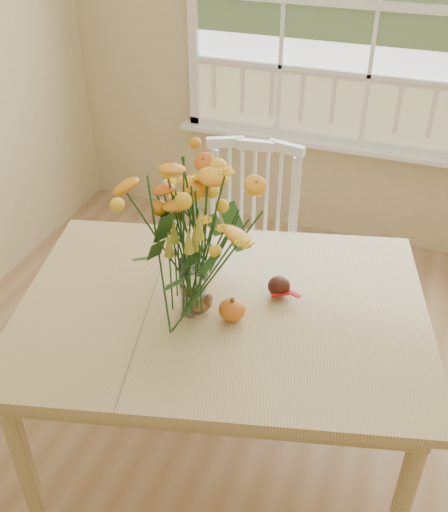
% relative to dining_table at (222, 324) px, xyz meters
% --- Properties ---
extents(floor, '(4.00, 4.50, 0.01)m').
position_rel_dining_table_xyz_m(floor, '(0.22, -0.24, -0.75)').
color(floor, '#A2774E').
rests_on(floor, ground).
extents(wall_back, '(4.00, 0.02, 2.70)m').
position_rel_dining_table_xyz_m(wall_back, '(0.22, 2.01, 0.60)').
color(wall_back, '#CDB883').
rests_on(wall_back, floor).
extents(window, '(2.42, 0.12, 1.74)m').
position_rel_dining_table_xyz_m(window, '(0.22, 1.97, 0.79)').
color(window, silver).
rests_on(window, wall_back).
extents(dining_table, '(1.78, 1.46, 0.84)m').
position_rel_dining_table_xyz_m(dining_table, '(0.00, 0.00, 0.00)').
color(dining_table, tan).
rests_on(dining_table, floor).
extents(windsor_chair, '(0.54, 0.52, 1.06)m').
position_rel_dining_table_xyz_m(windsor_chair, '(-0.17, 0.88, -0.16)').
color(windsor_chair, white).
rests_on(windsor_chair, floor).
extents(flower_vase, '(0.47, 0.47, 0.56)m').
position_rel_dining_table_xyz_m(flower_vase, '(-0.09, -0.06, 0.43)').
color(flower_vase, white).
rests_on(flower_vase, dining_table).
extents(pumpkin, '(0.10, 0.10, 0.08)m').
position_rel_dining_table_xyz_m(pumpkin, '(0.06, -0.06, 0.13)').
color(pumpkin, orange).
rests_on(pumpkin, dining_table).
extents(turkey_figurine, '(0.11, 0.11, 0.11)m').
position_rel_dining_table_xyz_m(turkey_figurine, '(-0.07, -0.07, 0.14)').
color(turkey_figurine, '#CCB78C').
rests_on(turkey_figurine, dining_table).
extents(dark_gourd, '(0.12, 0.09, 0.08)m').
position_rel_dining_table_xyz_m(dark_gourd, '(0.19, 0.14, 0.13)').
color(dark_gourd, '#38160F').
rests_on(dark_gourd, dining_table).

